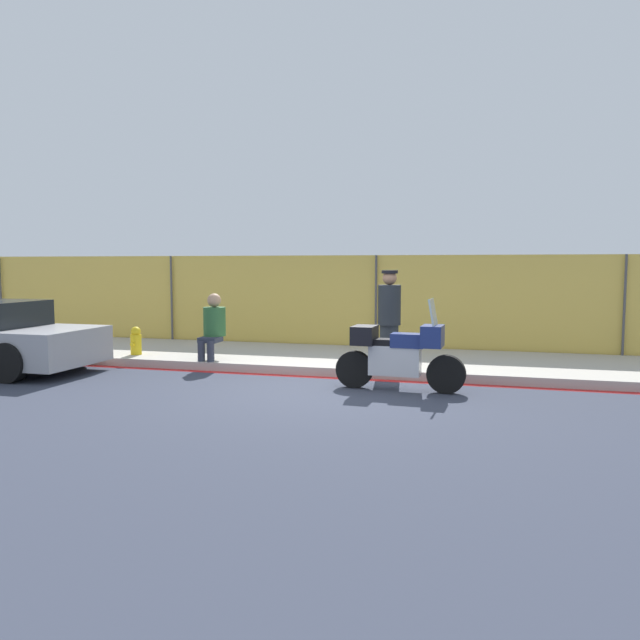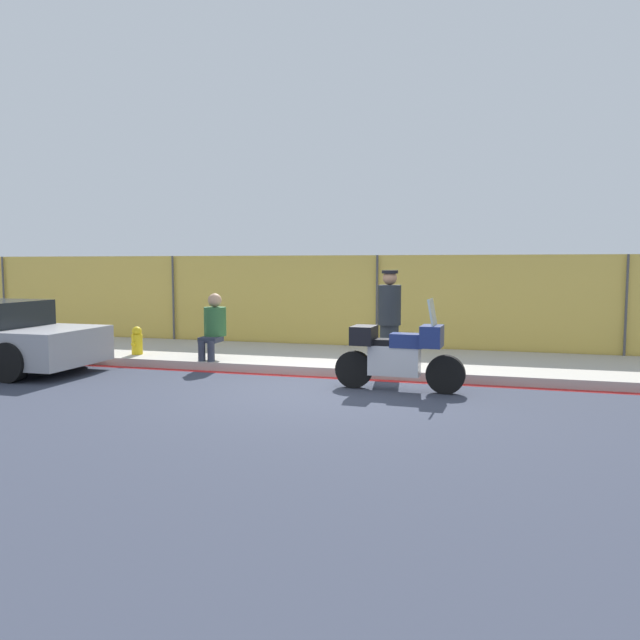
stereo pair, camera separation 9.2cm
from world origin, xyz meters
The scene contains 8 objects.
ground_plane centered at (0.00, 0.00, 0.00)m, with size 120.00×120.00×0.00m, color #333847.
sidewalk centered at (0.00, 2.74, 0.08)m, with size 37.89×3.14×0.16m.
curb_paint_stripe centered at (0.00, 1.08, 0.00)m, with size 37.89×0.18×0.01m.
storefront_fence centered at (0.00, 4.40, 1.11)m, with size 36.00×0.17×2.22m.
motorcycle centered at (1.10, 0.32, 0.60)m, with size 2.09×0.55×1.48m.
officer_standing centered at (0.70, 1.89, 1.05)m, with size 0.42×0.42×1.74m.
person_seated_on_curb centered at (-2.72, 1.63, 0.86)m, with size 0.43×0.69×1.28m.
fire_hydrant centered at (-4.51, 1.73, 0.44)m, with size 0.22×0.28×0.58m.
Camera 2 is at (2.63, -9.45, 2.01)m, focal length 35.00 mm.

